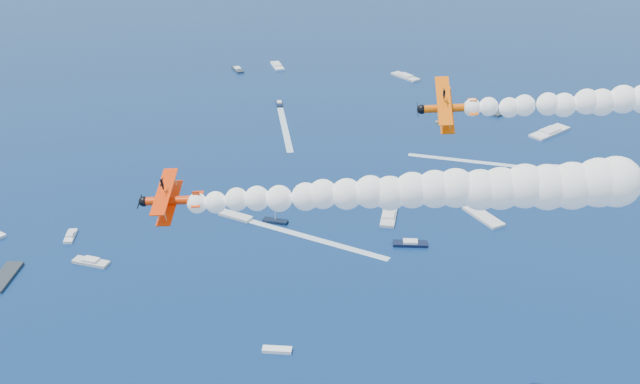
% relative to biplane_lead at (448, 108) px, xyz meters
% --- Properties ---
extents(biplane_lead, '(11.67, 13.24, 9.75)m').
position_rel_biplane_lead_xyz_m(biplane_lead, '(0.00, 0.00, 0.00)').
color(biplane_lead, '#FF5D05').
extents(biplane_trail, '(10.54, 11.94, 7.69)m').
position_rel_biplane_lead_xyz_m(biplane_trail, '(-24.39, -33.00, -4.44)').
color(biplane_trail, '#FF3405').
extents(smoke_trail_trail, '(57.05, 40.69, 10.11)m').
position_rel_biplane_lead_xyz_m(smoke_trail_trail, '(1.47, -23.08, -2.35)').
color(smoke_trail_trail, white).
extents(spectator_boats, '(220.69, 197.21, 0.70)m').
position_rel_biplane_lead_xyz_m(spectator_boats, '(-19.49, 85.49, -55.87)').
color(spectator_boats, silver).
rests_on(spectator_boats, ground).
extents(boat_wakes, '(95.19, 162.12, 0.04)m').
position_rel_biplane_lead_xyz_m(boat_wakes, '(-58.22, 60.29, -56.19)').
color(boat_wakes, white).
rests_on(boat_wakes, ground).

